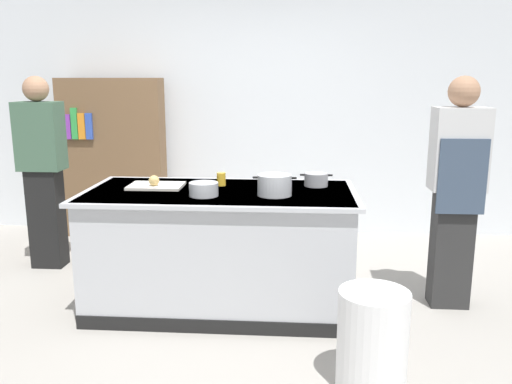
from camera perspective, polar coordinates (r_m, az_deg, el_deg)
ground_plane at (r=4.14m, az=-3.74°, el=-12.12°), size 10.00×10.00×0.00m
back_wall at (r=5.86m, az=-1.12°, el=10.26°), size 6.40×0.12×3.00m
counter_island at (r=3.97m, az=-3.83°, el=-5.99°), size 1.98×0.98×0.90m
cutting_board at (r=4.04m, az=-10.72°, el=0.66°), size 0.40×0.28×0.02m
onion at (r=3.98m, az=-10.94°, el=1.22°), size 0.08×0.08×0.08m
stock_pot at (r=3.69m, az=2.02°, el=0.76°), size 0.31×0.24×0.15m
sauce_pan at (r=4.03m, az=6.50°, el=1.35°), size 0.25×0.18×0.10m
mixing_bowl at (r=3.69m, az=-5.66°, el=0.31°), size 0.20×0.20×0.09m
juice_cup at (r=4.03m, az=-3.77°, el=1.40°), size 0.07×0.07×0.10m
trash_bin at (r=3.10m, az=12.43°, el=-15.35°), size 0.39×0.39×0.57m
person_chef at (r=4.14m, az=20.78°, el=0.40°), size 0.38×0.25×1.72m
person_guest at (r=5.08m, az=-22.01°, el=2.37°), size 0.38×0.24×1.72m
bookshelf at (r=5.93m, az=-15.13°, el=3.56°), size 1.10×0.31×1.70m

